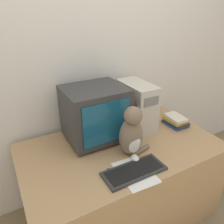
# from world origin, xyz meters

# --- Properties ---
(wall_back) EXTENTS (7.00, 0.05, 2.50)m
(wall_back) POSITION_xyz_m (0.00, 0.95, 1.25)
(wall_back) COLOR silver
(wall_back) RESTS_ON ground_plane
(desk) EXTENTS (1.52, 0.88, 0.73)m
(desk) POSITION_xyz_m (0.00, 0.44, 0.36)
(desk) COLOR tan
(desk) RESTS_ON ground_plane
(crt_monitor) EXTENTS (0.46, 0.40, 0.43)m
(crt_monitor) POSITION_xyz_m (-0.12, 0.64, 0.95)
(crt_monitor) COLOR #333333
(crt_monitor) RESTS_ON desk
(computer_tower) EXTENTS (0.20, 0.39, 0.40)m
(computer_tower) POSITION_xyz_m (0.27, 0.65, 0.93)
(computer_tower) COLOR beige
(computer_tower) RESTS_ON desk
(keyboard) EXTENTS (0.42, 0.18, 0.02)m
(keyboard) POSITION_xyz_m (-0.08, 0.15, 0.74)
(keyboard) COLOR #2D2D2D
(keyboard) RESTS_ON desk
(cat) EXTENTS (0.26, 0.22, 0.39)m
(cat) POSITION_xyz_m (0.01, 0.32, 0.90)
(cat) COLOR #7A6651
(cat) RESTS_ON desk
(book_stack) EXTENTS (0.16, 0.21, 0.09)m
(book_stack) POSITION_xyz_m (0.60, 0.49, 0.77)
(book_stack) COLOR #234793
(book_stack) RESTS_ON desk
(pen) EXTENTS (0.13, 0.07, 0.01)m
(pen) POSITION_xyz_m (-0.17, 0.22, 0.73)
(pen) COLOR navy
(pen) RESTS_ON desk
(paper_sheet) EXTENTS (0.23, 0.31, 0.00)m
(paper_sheet) POSITION_xyz_m (-0.08, 0.14, 0.73)
(paper_sheet) COLOR white
(paper_sheet) RESTS_ON desk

